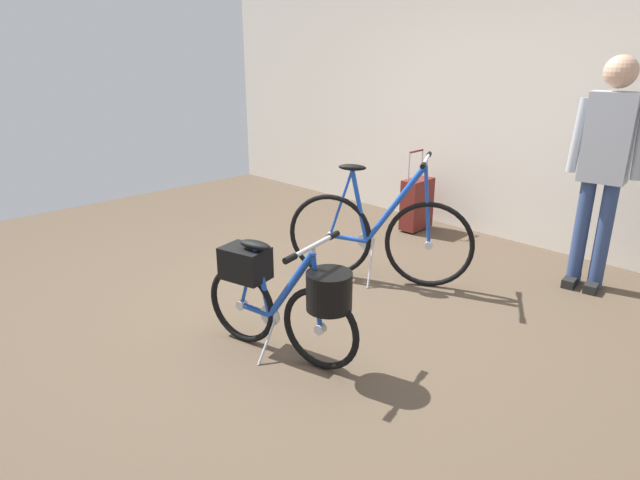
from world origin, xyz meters
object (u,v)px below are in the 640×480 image
(display_bike_left, at_px, (378,235))
(visitor_near_wall, at_px, (605,160))
(folding_bike_foreground, at_px, (285,294))
(rolling_suitcase, at_px, (417,204))

(display_bike_left, height_order, visitor_near_wall, visitor_near_wall)
(folding_bike_foreground, height_order, visitor_near_wall, visitor_near_wall)
(visitor_near_wall, relative_size, rolling_suitcase, 2.11)
(folding_bike_foreground, height_order, display_bike_left, display_bike_left)
(rolling_suitcase, bearing_deg, visitor_near_wall, -6.53)
(rolling_suitcase, bearing_deg, folding_bike_foreground, -70.51)
(folding_bike_foreground, bearing_deg, visitor_near_wall, 69.96)
(display_bike_left, xyz_separation_m, visitor_near_wall, (1.22, 1.10, 0.63))
(visitor_near_wall, height_order, rolling_suitcase, visitor_near_wall)
(folding_bike_foreground, relative_size, display_bike_left, 0.82)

